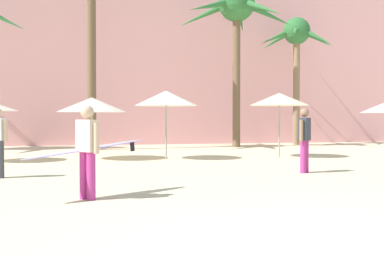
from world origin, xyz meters
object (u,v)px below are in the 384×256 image
cafe_umbrella_4 (166,98)px  person_mid_right (305,137)px  palm_tree_center (297,42)px  palm_tree_far_right (237,14)px  cafe_umbrella_1 (92,105)px  cafe_umbrella_3 (279,99)px  person_mid_left (87,148)px

cafe_umbrella_4 → person_mid_right: size_ratio=1.41×
palm_tree_center → palm_tree_far_right: 4.21m
cafe_umbrella_1 → cafe_umbrella_4: size_ratio=1.02×
palm_tree_center → person_mid_right: bearing=-114.1°
palm_tree_center → cafe_umbrella_3: bearing=-119.1°
cafe_umbrella_1 → person_mid_left: bearing=-91.4°
cafe_umbrella_1 → cafe_umbrella_3: 6.97m
palm_tree_far_right → cafe_umbrella_3: palm_tree_far_right is taller
cafe_umbrella_3 → person_mid_left: (-7.15, -8.00, -1.27)m
cafe_umbrella_1 → palm_tree_far_right: bearing=38.7°
palm_tree_far_right → cafe_umbrella_3: 7.96m
cafe_umbrella_3 → palm_tree_far_right: bearing=86.5°
cafe_umbrella_3 → cafe_umbrella_4: size_ratio=0.99×
palm_tree_far_right → cafe_umbrella_4: (-4.72, -6.36, -4.62)m
cafe_umbrella_3 → person_mid_left: 10.80m
palm_tree_center → person_mid_right: 14.71m
cafe_umbrella_3 → person_mid_left: bearing=-131.8°
cafe_umbrella_3 → palm_tree_center: bearing=60.9°
palm_tree_center → palm_tree_far_right: bearing=-162.5°
cafe_umbrella_4 → person_mid_right: bearing=-60.3°
person_mid_left → cafe_umbrella_1: bearing=-129.7°
cafe_umbrella_3 → cafe_umbrella_4: (-4.33, 0.11, 0.00)m
palm_tree_far_right → cafe_umbrella_1: 10.58m
cafe_umbrella_3 → person_mid_right: cafe_umbrella_3 is taller
palm_tree_center → person_mid_right: size_ratio=4.05×
cafe_umbrella_3 → person_mid_right: (-1.41, -5.02, -1.23)m
palm_tree_center → cafe_umbrella_3: palm_tree_center is taller
palm_tree_center → person_mid_left: (-11.42, -15.68, -4.81)m
person_mid_left → person_mid_right: (5.74, 2.98, 0.03)m
palm_tree_center → cafe_umbrella_1: bearing=-147.7°
person_mid_right → cafe_umbrella_3: bearing=119.7°
palm_tree_far_right → person_mid_left: size_ratio=3.43×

